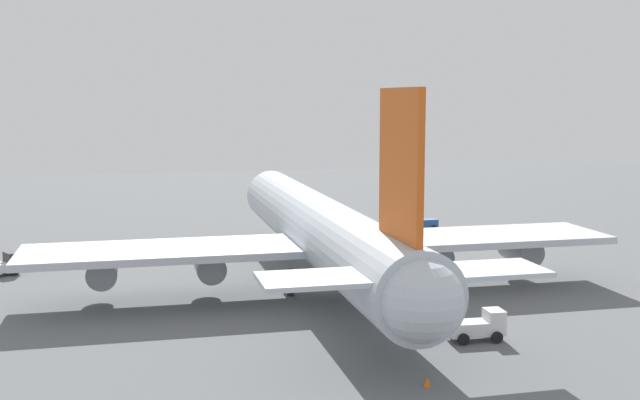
% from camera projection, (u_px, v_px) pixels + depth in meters
% --- Properties ---
extents(ground_plane, '(258.48, 258.48, 0.00)m').
position_uv_depth(ground_plane, '(320.00, 287.00, 80.92)').
color(ground_plane, slate).
extents(cargo_airplane, '(64.62, 58.20, 20.08)m').
position_uv_depth(cargo_airplane, '(320.00, 231.00, 80.00)').
color(cargo_airplane, silver).
rests_on(cargo_airplane, ground_plane).
extents(baggage_tug, '(2.36, 4.03, 2.18)m').
position_uv_depth(baggage_tug, '(423.00, 223.00, 114.80)').
color(baggage_tug, silver).
rests_on(baggage_tug, ground_plane).
extents(pushback_tractor, '(2.50, 4.60, 2.45)m').
position_uv_depth(pushback_tractor, '(479.00, 326.00, 62.98)').
color(pushback_tractor, white).
rests_on(pushback_tractor, ground_plane).
extents(catering_truck, '(3.79, 4.51, 2.45)m').
position_uv_depth(catering_truck, '(3.00, 265.00, 85.93)').
color(catering_truck, '#333338').
rests_on(catering_truck, ground_plane).
extents(safety_cone_nose, '(0.50, 0.50, 0.72)m').
position_uv_depth(safety_cone_nose, '(270.00, 236.00, 108.87)').
color(safety_cone_nose, orange).
rests_on(safety_cone_nose, ground_plane).
extents(safety_cone_tail, '(0.48, 0.48, 0.69)m').
position_uv_depth(safety_cone_tail, '(427.00, 382.00, 52.95)').
color(safety_cone_tail, orange).
rests_on(safety_cone_tail, ground_plane).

